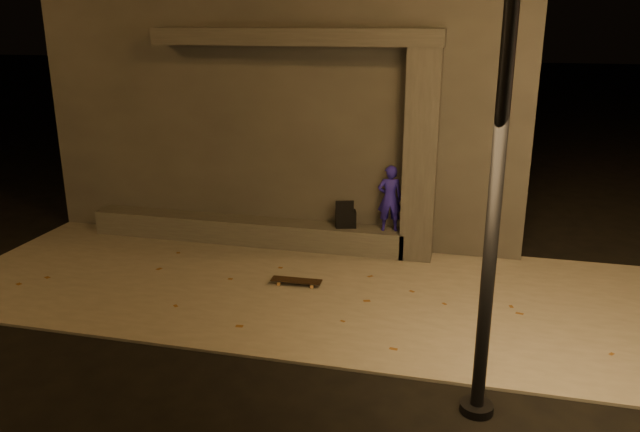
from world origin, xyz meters
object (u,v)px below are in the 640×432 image
(skateboarder, at_px, (390,198))
(backpack, at_px, (346,217))
(street_lamp_0, at_px, (508,52))
(skateboard, at_px, (296,281))
(column, at_px, (421,157))

(skateboarder, xyz_separation_m, backpack, (-0.78, 0.00, -0.41))
(backpack, relative_size, street_lamp_0, 0.08)
(backpack, distance_m, skateboard, 1.86)
(skateboarder, height_order, backpack, skateboarder)
(backpack, bearing_deg, skateboard, -120.20)
(column, bearing_deg, street_lamp_0, -76.23)
(column, distance_m, backpack, 1.74)
(column, xyz_separation_m, skateboard, (-1.72, -1.72, -1.73))
(column, xyz_separation_m, skateboarder, (-0.50, 0.00, -0.76))
(skateboard, xyz_separation_m, street_lamp_0, (2.80, -2.69, 3.66))
(column, height_order, skateboard, column)
(skateboarder, relative_size, street_lamp_0, 0.18)
(skateboarder, distance_m, street_lamp_0, 5.41)
(skateboard, distance_m, street_lamp_0, 5.34)
(backpack, xyz_separation_m, skateboard, (-0.44, -1.72, -0.55))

